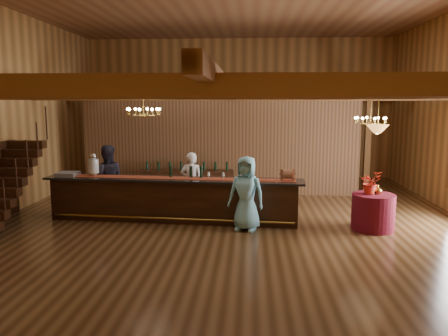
# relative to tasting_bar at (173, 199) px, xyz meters

# --- Properties ---
(floor) EXTENTS (14.00, 14.00, 0.00)m
(floor) POSITION_rel_tasting_bar_xyz_m (1.47, -0.12, -0.56)
(floor) COLOR brown
(floor) RESTS_ON ground
(wall_back) EXTENTS (12.00, 0.10, 5.50)m
(wall_back) POSITION_rel_tasting_bar_xyz_m (1.47, 6.88, 2.19)
(wall_back) COLOR tan
(wall_back) RESTS_ON floor
(wall_front) EXTENTS (12.00, 0.10, 5.50)m
(wall_front) POSITION_rel_tasting_bar_xyz_m (1.47, -7.12, 2.19)
(wall_front) COLOR tan
(wall_front) RESTS_ON floor
(beam_grid) EXTENTS (11.90, 13.90, 0.39)m
(beam_grid) POSITION_rel_tasting_bar_xyz_m (1.47, 0.39, 2.68)
(beam_grid) COLOR brown
(beam_grid) RESTS_ON wall_left
(support_posts) EXTENTS (9.20, 10.20, 3.20)m
(support_posts) POSITION_rel_tasting_bar_xyz_m (1.47, -0.62, 1.04)
(support_posts) COLOR brown
(support_posts) RESTS_ON floor
(partition_wall) EXTENTS (9.00, 0.18, 3.10)m
(partition_wall) POSITION_rel_tasting_bar_xyz_m (0.97, 3.38, 0.99)
(partition_wall) COLOR brown
(partition_wall) RESTS_ON floor
(staircase) EXTENTS (1.00, 2.80, 2.00)m
(staircase) POSITION_rel_tasting_bar_xyz_m (-3.98, -0.86, 0.44)
(staircase) COLOR #3A1D0E
(staircase) RESTS_ON floor
(backroom_boxes) EXTENTS (4.10, 0.60, 1.10)m
(backroom_boxes) POSITION_rel_tasting_bar_xyz_m (1.17, 5.38, -0.03)
(backroom_boxes) COLOR #3A1D0E
(backroom_boxes) RESTS_ON floor
(tasting_bar) EXTENTS (6.65, 1.33, 1.11)m
(tasting_bar) POSITION_rel_tasting_bar_xyz_m (0.00, 0.00, 0.00)
(tasting_bar) COLOR #3A1D0E
(tasting_bar) RESTS_ON floor
(beverage_dispenser) EXTENTS (0.26, 0.26, 0.60)m
(beverage_dispenser) POSITION_rel_tasting_bar_xyz_m (-2.11, 0.21, 0.83)
(beverage_dispenser) COLOR silver
(beverage_dispenser) RESTS_ON tasting_bar
(glass_rack_tray) EXTENTS (0.50, 0.50, 0.10)m
(glass_rack_tray) POSITION_rel_tasting_bar_xyz_m (-2.79, 0.16, 0.59)
(glass_rack_tray) COLOR gray
(glass_rack_tray) RESTS_ON tasting_bar
(raffle_drum) EXTENTS (0.34, 0.24, 0.30)m
(raffle_drum) POSITION_rel_tasting_bar_xyz_m (2.87, -0.27, 0.72)
(raffle_drum) COLOR brown
(raffle_drum) RESTS_ON tasting_bar
(bar_bottle_0) EXTENTS (0.07, 0.07, 0.30)m
(bar_bottle_0) POSITION_rel_tasting_bar_xyz_m (-0.07, 0.13, 0.69)
(bar_bottle_0) COLOR black
(bar_bottle_0) RESTS_ON tasting_bar
(bar_bottle_1) EXTENTS (0.07, 0.07, 0.30)m
(bar_bottle_1) POSITION_rel_tasting_bar_xyz_m (0.45, 0.09, 0.69)
(bar_bottle_1) COLOR black
(bar_bottle_1) RESTS_ON tasting_bar
(bar_bottle_2) EXTENTS (0.07, 0.07, 0.30)m
(bar_bottle_2) POSITION_rel_tasting_bar_xyz_m (0.72, 0.07, 0.69)
(bar_bottle_2) COLOR black
(bar_bottle_2) RESTS_ON tasting_bar
(backbar_shelf) EXTENTS (3.02, 0.75, 0.84)m
(backbar_shelf) POSITION_rel_tasting_bar_xyz_m (-0.07, 2.98, -0.14)
(backbar_shelf) COLOR #3A1D0E
(backbar_shelf) RESTS_ON floor
(round_table) EXTENTS (1.00, 1.00, 0.86)m
(round_table) POSITION_rel_tasting_bar_xyz_m (4.88, -0.53, -0.13)
(round_table) COLOR maroon
(round_table) RESTS_ON floor
(chandelier_left) EXTENTS (0.80, 0.80, 0.57)m
(chandelier_left) POSITION_rel_tasting_bar_xyz_m (-0.58, -0.49, 2.23)
(chandelier_left) COLOR #A58431
(chandelier_left) RESTS_ON beam_grid
(chandelier_right) EXTENTS (0.80, 0.80, 0.80)m
(chandelier_right) POSITION_rel_tasting_bar_xyz_m (5.05, 0.71, 1.99)
(chandelier_right) COLOR #A58431
(chandelier_right) RESTS_ON beam_grid
(pendant_lamp) EXTENTS (0.52, 0.52, 0.90)m
(pendant_lamp) POSITION_rel_tasting_bar_xyz_m (4.88, -0.53, 1.84)
(pendant_lamp) COLOR #A58431
(pendant_lamp) RESTS_ON beam_grid
(bartender) EXTENTS (0.63, 0.42, 1.68)m
(bartender) POSITION_rel_tasting_bar_xyz_m (0.37, 0.83, 0.28)
(bartender) COLOR white
(bartender) RESTS_ON floor
(staff_second) EXTENTS (1.08, 0.95, 1.87)m
(staff_second) POSITION_rel_tasting_bar_xyz_m (-1.93, 0.68, 0.37)
(staff_second) COLOR #23222D
(staff_second) RESTS_ON floor
(guest) EXTENTS (0.99, 0.79, 1.77)m
(guest) POSITION_rel_tasting_bar_xyz_m (1.87, -0.72, 0.32)
(guest) COLOR #85D6EA
(guest) RESTS_ON floor
(floor_plant) EXTENTS (0.67, 0.56, 1.12)m
(floor_plant) POSITION_rel_tasting_bar_xyz_m (4.23, 3.67, 0.00)
(floor_plant) COLOR #267729
(floor_plant) RESTS_ON floor
(table_flowers) EXTENTS (0.62, 0.59, 0.55)m
(table_flowers) POSITION_rel_tasting_bar_xyz_m (4.79, -0.49, 0.58)
(table_flowers) COLOR red
(table_flowers) RESTS_ON round_table
(table_vase) EXTENTS (0.19, 0.19, 0.33)m
(table_vase) POSITION_rel_tasting_bar_xyz_m (4.98, -0.48, 0.47)
(table_vase) COLOR #A58431
(table_vase) RESTS_ON round_table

